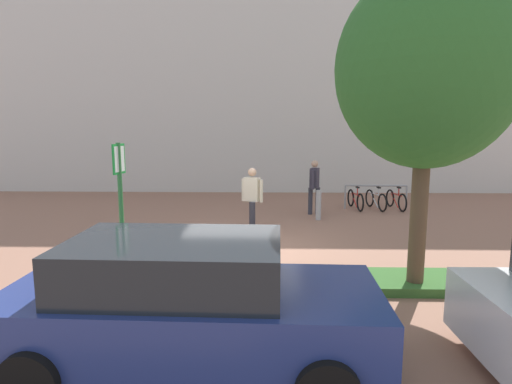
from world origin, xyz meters
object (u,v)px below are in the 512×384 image
object	(u,v)px
tree_sidewalk	(427,69)
parking_sign_post	(120,193)
person_suited_navy	(314,184)
car_navy_sedan	(189,305)
bike_rack_cluster	(376,199)
bike_at_sign	(126,262)
person_shirt_blue	(252,196)
bollard_steel	(318,205)

from	to	relation	value
tree_sidewalk	parking_sign_post	xyz separation A→B (m)	(-5.11, 0.17, -2.06)
person_suited_navy	car_navy_sedan	bearing A→B (deg)	-105.19
car_navy_sedan	bike_rack_cluster	bearing A→B (deg)	64.80
bike_at_sign	person_shirt_blue	size ratio (longest dim) A/B	0.98
parking_sign_post	car_navy_sedan	world-z (taller)	parking_sign_post
car_navy_sedan	bollard_steel	bearing A→B (deg)	72.98
tree_sidewalk	car_navy_sedan	size ratio (longest dim) A/B	1.23
bollard_steel	person_suited_navy	bearing A→B (deg)	92.58
person_shirt_blue	person_suited_navy	bearing A→B (deg)	52.54
bike_rack_cluster	person_suited_navy	distance (m)	2.43
bike_at_sign	bollard_steel	xyz separation A→B (m)	(4.10, 5.23, 0.10)
person_shirt_blue	bike_rack_cluster	bearing A→B (deg)	39.34
bollard_steel	parking_sign_post	bearing A→B (deg)	-127.31
person_suited_navy	person_shirt_blue	distance (m)	3.11
bike_rack_cluster	bollard_steel	world-z (taller)	bollard_steel
bollard_steel	car_navy_sedan	xyz separation A→B (m)	(-2.45, -8.01, 0.31)
parking_sign_post	bike_at_sign	world-z (taller)	parking_sign_post
bike_at_sign	bollard_steel	size ratio (longest dim) A/B	1.86
person_suited_navy	bollard_steel	bearing A→B (deg)	-87.42
bike_at_sign	bike_rack_cluster	world-z (taller)	bike_at_sign
tree_sidewalk	person_suited_navy	bearing A→B (deg)	99.26
person_shirt_blue	parking_sign_post	bearing A→B (deg)	-119.79
parking_sign_post	bike_rack_cluster	bearing A→B (deg)	48.79
parking_sign_post	bike_rack_cluster	world-z (taller)	parking_sign_post
person_suited_navy	bike_at_sign	bearing A→B (deg)	-123.66
bike_rack_cluster	car_navy_sedan	xyz separation A→B (m)	(-4.59, -9.75, 0.41)
parking_sign_post	car_navy_sedan	size ratio (longest dim) A/B	0.58
person_suited_navy	person_shirt_blue	world-z (taller)	same
parking_sign_post	bike_at_sign	xyz separation A→B (m)	(-0.00, 0.15, -1.30)
bike_rack_cluster	bike_at_sign	bearing A→B (deg)	-131.84
tree_sidewalk	person_shirt_blue	bearing A→B (deg)	126.59
bollard_steel	person_suited_navy	world-z (taller)	person_suited_navy
tree_sidewalk	bike_at_sign	size ratio (longest dim) A/B	3.18
tree_sidewalk	bike_at_sign	xyz separation A→B (m)	(-5.11, 0.32, -3.36)
bollard_steel	car_navy_sedan	world-z (taller)	car_navy_sedan
bollard_steel	person_suited_navy	size ratio (longest dim) A/B	0.52
bike_rack_cluster	car_navy_sedan	size ratio (longest dim) A/B	0.49
tree_sidewalk	bollard_steel	world-z (taller)	tree_sidewalk
parking_sign_post	person_suited_navy	distance (m)	7.49
tree_sidewalk	bike_rack_cluster	size ratio (longest dim) A/B	2.53
bike_rack_cluster	car_navy_sedan	bearing A→B (deg)	-115.20
tree_sidewalk	bollard_steel	bearing A→B (deg)	100.30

